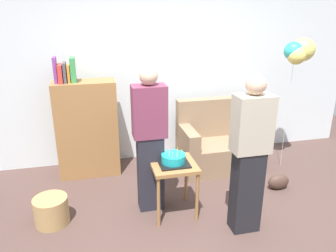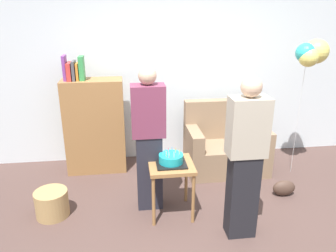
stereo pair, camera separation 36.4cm
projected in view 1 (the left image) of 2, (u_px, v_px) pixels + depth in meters
The scene contains 11 objects.
ground_plane at pixel (209, 234), 3.37m from camera, with size 8.00×8.00×0.00m, color #4C3833.
wall_back at pixel (164, 68), 4.78m from camera, with size 6.00×0.10×2.70m, color silver.
couch at pixel (217, 144), 4.72m from camera, with size 1.10×0.70×0.96m.
bookshelf at pixel (87, 127), 4.39m from camera, with size 0.80×0.36×1.62m.
side_table at pixel (173, 171), 3.56m from camera, with size 0.48×0.48×0.61m.
birthday_cake at pixel (173, 159), 3.51m from camera, with size 0.32×0.32×0.17m.
person_blowing_candles at pixel (150, 140), 3.56m from camera, with size 0.36×0.22×1.63m.
person_holding_cake at pixel (249, 156), 3.19m from camera, with size 0.36×0.22×1.63m.
wicker_basket at pixel (51, 211), 3.50m from camera, with size 0.36×0.36×0.30m, color #A88451.
handbag at pixel (278, 182), 4.18m from camera, with size 0.28×0.14×0.20m, color #473328.
balloon_bunch at pixel (299, 51), 4.27m from camera, with size 0.44×0.35×1.82m.
Camera 1 is at (-1.05, -2.61, 2.19)m, focal length 35.14 mm.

